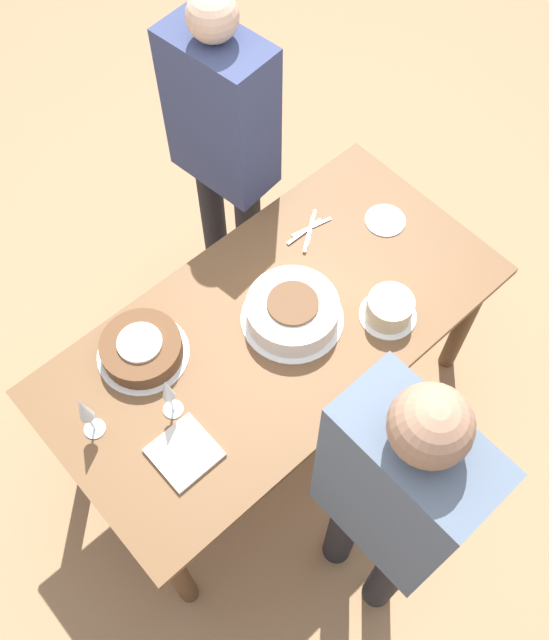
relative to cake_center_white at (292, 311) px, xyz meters
name	(u,v)px	position (x,y,z in m)	size (l,w,h in m)	color
ground_plane	(274,412)	(0.07, -0.02, -0.82)	(12.00, 12.00, 0.00)	#A87F56
dining_table	(274,342)	(0.07, -0.02, -0.16)	(1.66, 0.84, 0.77)	brown
cake_center_white	(292,311)	(0.00, 0.00, 0.00)	(0.36, 0.36, 0.11)	white
cake_front_chocolate	(142,349)	(0.47, -0.24, -0.01)	(0.32, 0.32, 0.09)	white
cake_back_decorated	(389,309)	(-0.26, 0.22, 0.00)	(0.20, 0.20, 0.10)	white
wine_glass_near	(84,411)	(0.75, -0.13, 0.10)	(0.07, 0.07, 0.23)	silver
wine_glass_far	(168,391)	(0.52, -0.01, 0.10)	(0.07, 0.07, 0.22)	silver
dessert_plate_left	(385,220)	(-0.56, -0.08, -0.05)	(0.16, 0.16, 0.01)	silver
fork_pile	(309,230)	(-0.31, -0.24, -0.04)	(0.21, 0.13, 0.01)	silver
napkin_stack	(184,452)	(0.59, 0.13, -0.04)	(0.19, 0.19, 0.02)	silver
person_cutting	(223,138)	(-0.28, -0.69, 0.12)	(0.27, 0.42, 1.56)	#232328
person_watching	(392,501)	(0.28, 0.70, 0.18)	(0.22, 0.40, 1.65)	#232328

